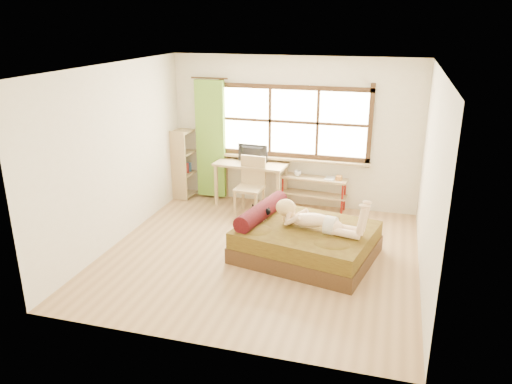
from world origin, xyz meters
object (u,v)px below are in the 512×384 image
(woman, at_px, (317,211))
(bookshelf, at_px, (185,162))
(desk, at_px, (251,169))
(chair, at_px, (251,182))
(pipe_shelf, at_px, (314,186))
(kitten, at_px, (260,212))
(bed, at_px, (303,240))

(woman, xyz_separation_m, bookshelf, (-2.89, 2.03, -0.07))
(desk, bearing_deg, bookshelf, 177.78)
(desk, bearing_deg, chair, -69.34)
(woman, xyz_separation_m, pipe_shelf, (-0.37, 2.00, -0.31))
(pipe_shelf, bearing_deg, chair, -151.04)
(kitten, xyz_separation_m, bookshelf, (-2.02, 1.88, 0.10))
(desk, relative_size, bookshelf, 1.01)
(chair, relative_size, bookshelf, 0.77)
(kitten, height_order, pipe_shelf, kitten)
(chair, bearing_deg, pipe_shelf, 28.42)
(desk, relative_size, pipe_shelf, 1.10)
(chair, height_order, pipe_shelf, chair)
(kitten, relative_size, pipe_shelf, 0.23)
(pipe_shelf, bearing_deg, desk, -169.55)
(woman, xyz_separation_m, kitten, (-0.87, 0.15, -0.17))
(bed, bearing_deg, desk, 138.11)
(woman, bearing_deg, chair, 144.93)
(woman, xyz_separation_m, desk, (-1.52, 1.88, -0.04))
(pipe_shelf, height_order, bookshelf, bookshelf)
(kitten, distance_m, bookshelf, 2.76)
(woman, bearing_deg, desk, 141.02)
(desk, distance_m, chair, 0.40)
(woman, height_order, chair, woman)
(kitten, relative_size, chair, 0.27)
(chair, xyz_separation_m, pipe_shelf, (1.05, 0.48, -0.13))
(bed, height_order, desk, desk)
(bed, bearing_deg, chair, 141.85)
(woman, distance_m, kitten, 0.90)
(woman, relative_size, pipe_shelf, 1.07)
(bed, distance_m, chair, 1.93)
(kitten, xyz_separation_m, desk, (-0.65, 1.73, 0.13))
(woman, bearing_deg, pipe_shelf, 112.39)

